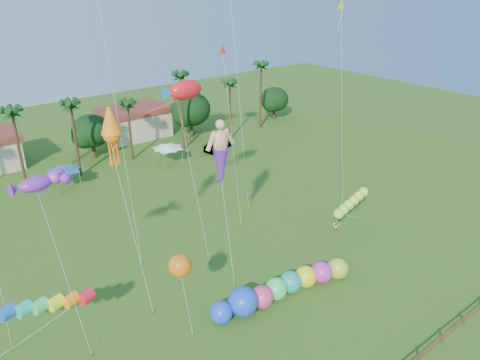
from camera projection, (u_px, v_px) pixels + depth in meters
ground at (324, 334)px, 34.70m from camera, size 160.00×160.00×0.00m
tree_line at (111, 127)px, 66.42m from camera, size 69.46×8.91×11.00m
buildings_row at (52, 141)px, 67.87m from camera, size 35.00×7.00×4.00m
tent_row at (65, 170)px, 56.14m from camera, size 31.00×4.00×0.60m
car_b at (218, 145)px, 69.77m from camera, size 5.16×3.18×1.60m
spectator_b at (336, 226)px, 47.45m from camera, size 1.11×1.13×1.83m
caterpillar_inflatable at (286, 286)px, 38.34m from camera, size 11.73×3.66×2.39m
blue_ball at (221, 313)px, 35.50m from camera, size 1.76×1.76×1.76m
rainbow_tube at (62, 307)px, 32.48m from camera, size 8.34×2.56×3.75m
green_worm at (339, 214)px, 45.64m from camera, size 8.85×1.64×3.54m
orange_ball_kite at (180, 266)px, 32.96m from camera, size 2.03×2.27×6.45m
merman_kite at (221, 157)px, 40.03m from camera, size 3.34×5.53×12.85m
fish_kite at (186, 90)px, 41.07m from camera, size 4.97×6.39×16.03m
squid_kite at (112, 135)px, 34.21m from camera, size 1.90×5.22×15.82m
lobster_kite at (35, 184)px, 30.83m from camera, size 4.21×6.03×12.49m
delta_kite_red at (223, 54)px, 45.89m from camera, size 1.57×4.35×18.05m
delta_kite_yellow at (341, 9)px, 47.32m from camera, size 2.53×4.37×22.04m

